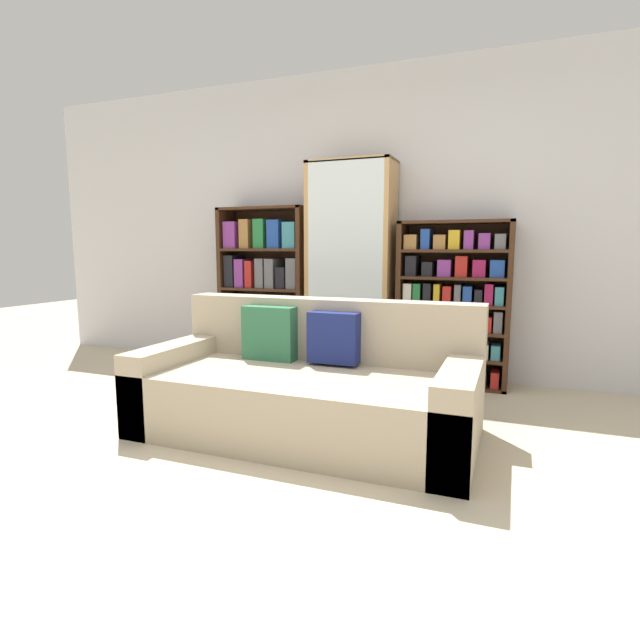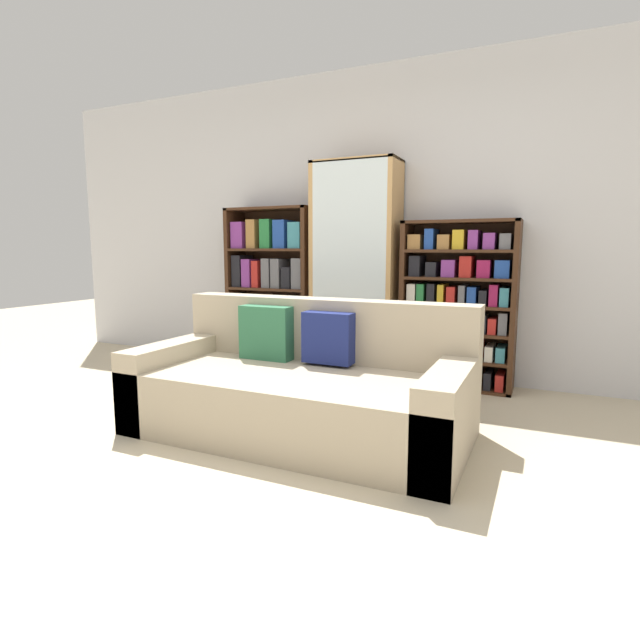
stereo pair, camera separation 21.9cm
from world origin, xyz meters
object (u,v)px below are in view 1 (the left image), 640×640
(bookshelf_left, at_px, (265,290))
(wine_bottle, at_px, (390,375))
(couch, at_px, (309,388))
(display_cabinet, at_px, (351,272))
(bookshelf_right, at_px, (453,306))

(bookshelf_left, distance_m, wine_bottle, 1.55)
(couch, distance_m, display_cabinet, 1.59)
(couch, xyz_separation_m, display_cabinet, (-0.19, 1.43, 0.65))
(bookshelf_left, height_order, wine_bottle, bookshelf_left)
(display_cabinet, bearing_deg, couch, -82.40)
(couch, xyz_separation_m, bookshelf_left, (-1.05, 1.45, 0.47))
(couch, xyz_separation_m, wine_bottle, (0.29, 0.93, -0.11))
(couch, height_order, display_cabinet, display_cabinet)
(bookshelf_left, relative_size, display_cabinet, 0.81)
(bookshelf_left, xyz_separation_m, wine_bottle, (1.34, -0.52, -0.58))
(couch, distance_m, bookshelf_right, 1.65)
(bookshelf_left, height_order, bookshelf_right, bookshelf_left)
(bookshelf_left, bearing_deg, bookshelf_right, 0.01)
(bookshelf_left, distance_m, bookshelf_right, 1.74)
(couch, relative_size, wine_bottle, 5.14)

